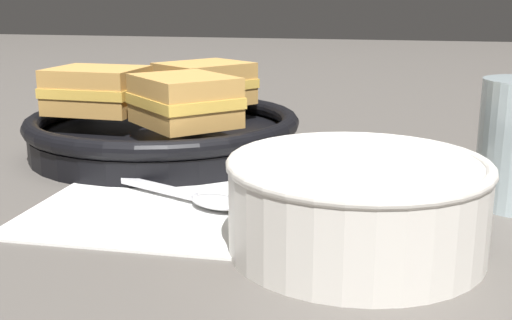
% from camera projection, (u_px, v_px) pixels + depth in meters
% --- Properties ---
extents(ground_plane, '(4.00, 4.00, 0.00)m').
position_uv_depth(ground_plane, '(228.00, 216.00, 0.48)').
color(ground_plane, '#56514C').
extents(napkin, '(0.23, 0.20, 0.00)m').
position_uv_depth(napkin, '(184.00, 204.00, 0.50)').
color(napkin, white).
rests_on(napkin, ground_plane).
extents(soup_bowl, '(0.17, 0.17, 0.06)m').
position_uv_depth(soup_bowl, '(357.00, 198.00, 0.41)').
color(soup_bowl, silver).
rests_on(soup_bowl, ground_plane).
extents(spoon, '(0.14, 0.07, 0.01)m').
position_uv_depth(spoon, '(198.00, 197.00, 0.50)').
color(spoon, silver).
rests_on(spoon, napkin).
extents(skillet, '(0.35, 0.31, 0.04)m').
position_uv_depth(skillet, '(163.00, 132.00, 0.67)').
color(skillet, black).
rests_on(skillet, ground_plane).
extents(sandwich_near_left, '(0.12, 0.12, 0.05)m').
position_uv_depth(sandwich_near_left, '(204.00, 84.00, 0.71)').
color(sandwich_near_left, '#C18E47').
rests_on(sandwich_near_left, skillet).
extents(sandwich_near_right, '(0.10, 0.08, 0.05)m').
position_uv_depth(sandwich_near_right, '(98.00, 90.00, 0.66)').
color(sandwich_near_right, '#C18E47').
rests_on(sandwich_near_right, skillet).
extents(sandwich_far_left, '(0.12, 0.12, 0.05)m').
position_uv_depth(sandwich_far_left, '(184.00, 100.00, 0.60)').
color(sandwich_far_left, '#C18E47').
rests_on(sandwich_far_left, skillet).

